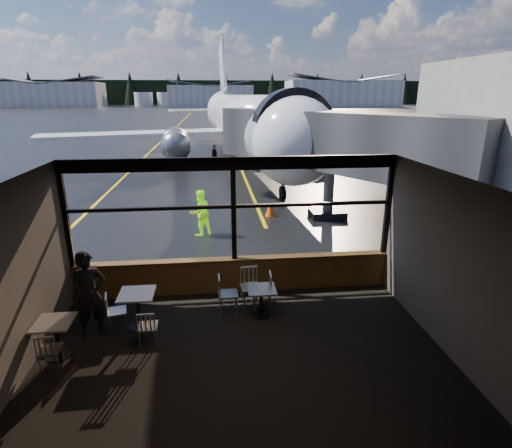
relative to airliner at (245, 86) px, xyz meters
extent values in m
plane|color=black|center=(-2.08, 98.52, -5.49)|extent=(520.00, 520.00, 0.00)
cube|color=black|center=(-2.08, -24.48, -5.48)|extent=(8.00, 6.00, 0.01)
cube|color=#38332D|center=(-2.08, -24.48, -1.99)|extent=(8.00, 6.00, 0.04)
cube|color=#4F463F|center=(-6.08, -24.48, -3.74)|extent=(0.04, 6.00, 3.50)
cube|color=#4F463F|center=(1.92, -24.48, -3.74)|extent=(0.04, 6.00, 3.50)
cube|color=#4F463F|center=(-2.08, -27.48, -3.74)|extent=(8.00, 0.04, 3.50)
cube|color=#4A3116|center=(-2.08, -21.48, -5.04)|extent=(8.00, 0.28, 0.90)
cube|color=black|center=(-2.08, -21.48, -2.14)|extent=(8.00, 0.18, 0.30)
cube|color=black|center=(-6.03, -21.48, -3.29)|extent=(0.12, 0.12, 2.60)
cube|color=black|center=(-2.08, -21.48, -3.29)|extent=(0.12, 0.12, 2.60)
cube|color=black|center=(1.87, -21.48, -3.29)|extent=(0.12, 0.12, 2.60)
cube|color=black|center=(-2.08, -21.48, -3.19)|extent=(8.00, 0.10, 0.08)
imported|color=black|center=(-5.19, -23.13, -4.54)|extent=(0.81, 0.69, 1.89)
imported|color=#BFF219|center=(-3.06, -16.92, -4.65)|extent=(1.03, 0.97, 1.67)
cone|color=#FD5507|center=(-0.20, -14.84, -5.20)|extent=(0.41, 0.41, 0.57)
cylinder|color=silver|center=(-32.08, 160.52, -2.49)|extent=(8.00, 8.00, 6.00)
cylinder|color=silver|center=(-22.08, 160.52, -2.49)|extent=(8.00, 8.00, 6.00)
cylinder|color=silver|center=(-12.08, 160.52, -2.49)|extent=(8.00, 8.00, 6.00)
cube|color=black|center=(-2.08, 188.52, 0.51)|extent=(360.00, 3.00, 12.00)
camera|label=1|loc=(-2.57, -30.87, -0.59)|focal=28.00mm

